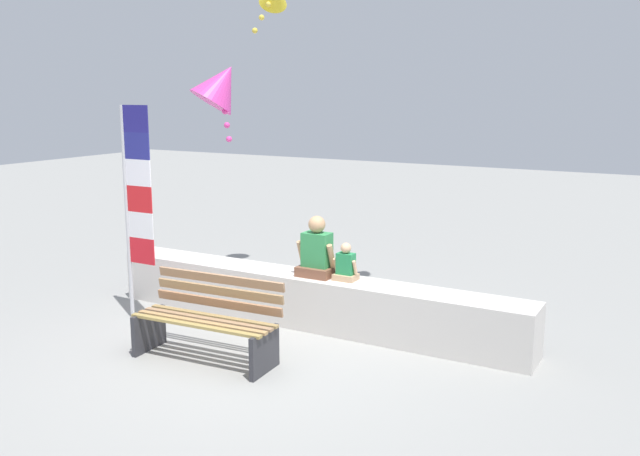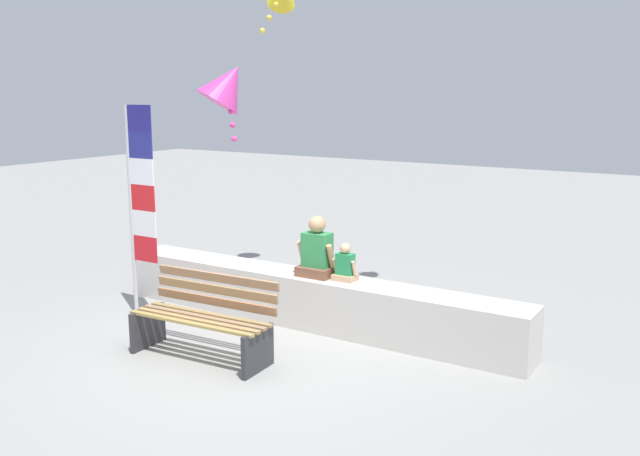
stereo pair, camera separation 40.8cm
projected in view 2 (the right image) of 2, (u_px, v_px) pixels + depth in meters
The scene contains 7 objects.
ground_plane at pixel (253, 354), 7.60m from camera, with size 40.00×40.00×0.00m, color gray.
seawall_ledge at pixel (310, 300), 8.50m from camera, with size 5.52×0.55×0.63m, color beige.
park_bench at pixel (204, 319), 7.46m from camera, with size 1.64×0.70×0.88m.
person_adult at pixel (317, 253), 8.35m from camera, with size 0.48×0.36×0.74m.
person_child at pixel (345, 266), 8.17m from camera, with size 0.30×0.22×0.45m.
flag_banner at pixel (138, 195), 8.57m from camera, with size 0.44×0.05×2.68m.
kite_magenta at pixel (227, 85), 9.53m from camera, with size 1.05×1.07×1.18m.
Camera 2 is at (4.44, -5.70, 2.84)m, focal length 38.78 mm.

